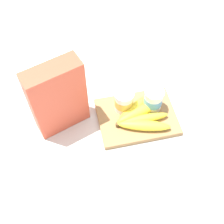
{
  "coord_description": "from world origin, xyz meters",
  "views": [
    {
      "loc": [
        -0.21,
        -0.56,
        0.92
      ],
      "look_at": [
        -0.09,
        0.0,
        0.07
      ],
      "focal_mm": 47.41,
      "sensor_mm": 36.0,
      "label": 1
    }
  ],
  "objects": [
    {
      "name": "ground_plane",
      "position": [
        0.0,
        0.0,
        0.0
      ],
      "size": [
        2.4,
        2.4,
        0.0
      ],
      "primitive_type": "plane",
      "color": "silver"
    },
    {
      "name": "cutting_board",
      "position": [
        0.0,
        0.0,
        0.01
      ],
      "size": [
        0.28,
        0.21,
        0.02
      ],
      "primitive_type": "cube",
      "color": "#A37A4C",
      "rests_on": "ground_plane"
    },
    {
      "name": "cereal_box",
      "position": [
        -0.27,
        0.04,
        0.14
      ],
      "size": [
        0.2,
        0.13,
        0.28
      ],
      "primitive_type": "cube",
      "rotation": [
        0.0,
        0.0,
        3.48
      ],
      "color": "#D85138",
      "rests_on": "ground_plane"
    },
    {
      "name": "yogurt_cup_front",
      "position": [
        -0.04,
        0.04,
        0.06
      ],
      "size": [
        0.07,
        0.07,
        0.09
      ],
      "color": "white",
      "rests_on": "cutting_board"
    },
    {
      "name": "yogurt_cup_back",
      "position": [
        0.06,
        0.02,
        0.07
      ],
      "size": [
        0.07,
        0.07,
        0.09
      ],
      "color": "white",
      "rests_on": "cutting_board"
    },
    {
      "name": "banana_bunch",
      "position": [
        0.01,
        -0.02,
        0.04
      ],
      "size": [
        0.2,
        0.18,
        0.04
      ],
      "color": "yellow",
      "rests_on": "cutting_board"
    }
  ]
}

